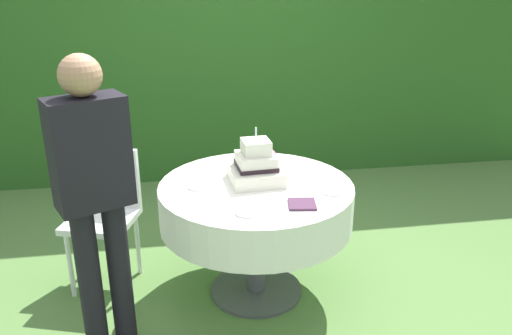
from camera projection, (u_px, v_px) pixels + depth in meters
The scene contains 11 objects.
ground_plane at pixel (256, 290), 3.33m from camera, with size 20.00×20.00×0.00m, color #547A3D.
foliage_hedge at pixel (219, 42), 4.94m from camera, with size 6.96×0.55×2.60m, color #28561E.
cake_table at pixel (256, 205), 3.10m from camera, with size 1.17×1.17×0.75m.
wedding_cake at pixel (257, 166), 3.07m from camera, with size 0.33×0.33×0.34m.
serving_plate_near at pixel (198, 187), 3.01m from camera, with size 0.12×0.12×0.01m, color white.
serving_plate_far at pixel (256, 161), 3.41m from camera, with size 0.14×0.14×0.01m, color white.
serving_plate_left at pixel (332, 191), 2.96m from camera, with size 0.15×0.15×0.01m, color white.
serving_plate_right at pixel (247, 212), 2.69m from camera, with size 0.13×0.13×0.01m, color white.
napkin_stack at pixel (302, 204), 2.78m from camera, with size 0.15×0.15×0.01m, color #4C2D47.
garden_chair at pixel (105, 205), 3.28m from camera, with size 0.50×0.50×0.89m.
standing_person at pixel (94, 191), 2.52m from camera, with size 0.41×0.33×1.60m.
Camera 1 is at (-0.45, -2.78, 1.94)m, focal length 35.87 mm.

